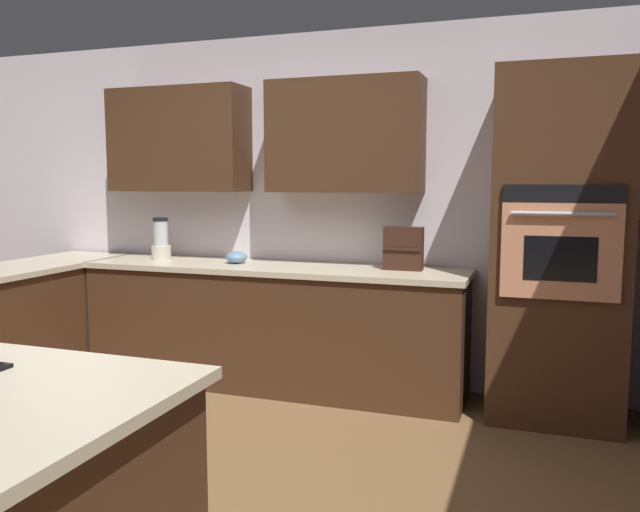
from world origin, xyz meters
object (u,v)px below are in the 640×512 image
Objects in this scene: mixing_bowl at (236,257)px; blender at (161,242)px; wall_oven at (559,248)px; spice_rack at (403,248)px.

blender is at bearing -0.00° from mixing_bowl.
spice_rack is (1.00, -0.08, -0.05)m from wall_oven.
mixing_bowl is at bearing -0.79° from wall_oven.
mixing_bowl is 1.26m from spice_rack.
blender is at bearing -0.61° from wall_oven.
blender reaches higher than mixing_bowl.
wall_oven reaches higher than mixing_bowl.
spice_rack is (-1.25, -0.05, 0.10)m from mixing_bowl.
spice_rack is at bearing -4.79° from wall_oven.
blender is 1.10× the size of spice_rack.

